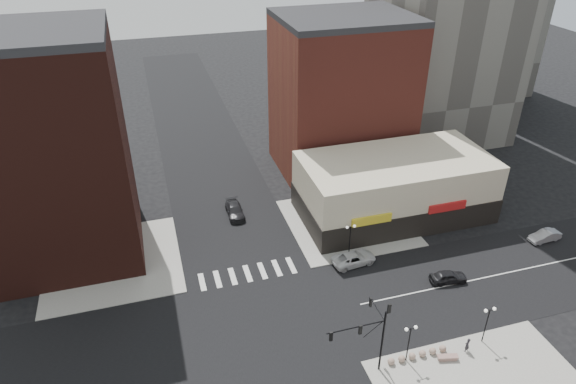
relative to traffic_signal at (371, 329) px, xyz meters
name	(u,v)px	position (x,y,z in m)	size (l,w,h in m)	color
ground	(267,325)	(-7.24, 7.83, -4.96)	(240.00, 240.00, 0.00)	black
road_ew	(267,325)	(-7.24, 7.83, -4.95)	(200.00, 14.00, 0.02)	black
road_ns	(267,325)	(-7.24, 7.83, -4.95)	(14.00, 200.00, 0.02)	black
sidewalk_nw	(113,262)	(-21.74, 22.33, -4.90)	(15.00, 15.00, 0.12)	gray
sidewalk_ne	(347,222)	(7.26, 22.33, -4.90)	(15.00, 15.00, 0.12)	gray
building_nw	(49,156)	(-26.24, 26.33, 7.54)	(16.00, 15.00, 25.00)	#361611
building_ne_midrise	(341,99)	(11.76, 37.33, 6.04)	(18.00, 15.00, 22.00)	maroon
building_ne_row	(394,191)	(13.76, 22.83, -1.66)	(24.20, 12.20, 8.00)	beige
traffic_signal	(371,329)	(0.00, 0.00, 0.00)	(5.59, 3.09, 7.77)	black
street_lamp_se_a	(410,335)	(3.76, -0.17, -1.67)	(1.22, 0.32, 4.16)	black
street_lamp_se_b	(488,316)	(11.76, -0.17, -1.67)	(1.22, 0.32, 4.16)	black
street_lamp_ne	(350,233)	(4.76, 15.83, -1.67)	(1.22, 0.32, 4.16)	black
bollard_row	(417,355)	(4.89, -0.17, -4.52)	(5.90, 0.65, 0.65)	gray
white_suv	(354,258)	(4.75, 14.33, -4.25)	(2.36, 5.12, 1.42)	silver
dark_sedan_east	(448,277)	(13.37, 8.44, -4.27)	(1.63, 4.04, 1.38)	black
silver_sedan	(545,236)	(28.82, 11.82, -4.29)	(1.42, 4.08, 1.34)	#96969B
dark_sedan_north	(235,210)	(-6.28, 28.24, -4.24)	(2.03, 5.00, 1.45)	black
pedestrian	(467,345)	(9.63, -0.78, -4.07)	(0.56, 0.37, 1.55)	#28252A
stone_bench	(448,358)	(7.42, -1.17, -4.61)	(1.98, 1.00, 0.44)	#8E6B62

